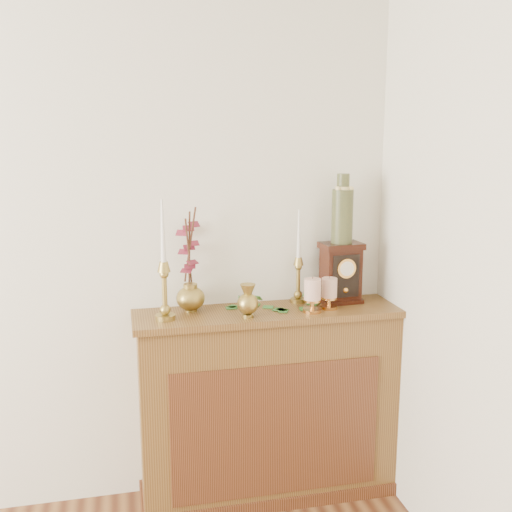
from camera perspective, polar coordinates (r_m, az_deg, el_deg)
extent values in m
cube|color=brown|center=(2.93, 1.21, -14.16)|extent=(1.20, 0.30, 0.90)
cube|color=brown|center=(2.82, 1.98, -16.29)|extent=(0.96, 0.01, 0.63)
cube|color=brown|center=(2.76, 1.25, -5.43)|extent=(1.24, 0.34, 0.03)
cube|color=brown|center=(3.13, 1.17, -21.10)|extent=(1.23, 0.33, 0.06)
cylinder|color=#AC9345|center=(2.64, -8.63, -5.76)|extent=(0.09, 0.09, 0.02)
sphere|color=#AC9345|center=(2.63, -8.65, -5.08)|extent=(0.05, 0.05, 0.05)
cylinder|color=#AC9345|center=(2.61, -8.70, -3.48)|extent=(0.02, 0.02, 0.15)
sphere|color=#AC9345|center=(2.59, -8.75, -1.73)|extent=(0.04, 0.04, 0.04)
cone|color=#AC9345|center=(2.58, -8.77, -1.02)|extent=(0.06, 0.06, 0.04)
cone|color=white|center=(2.56, -8.88, 2.32)|extent=(0.02, 0.02, 0.27)
cylinder|color=#AC9345|center=(2.88, 4.01, -4.22)|extent=(0.07, 0.07, 0.02)
sphere|color=#AC9345|center=(2.87, 4.02, -3.68)|extent=(0.04, 0.04, 0.04)
cylinder|color=#AC9345|center=(2.86, 4.04, -2.42)|extent=(0.02, 0.02, 0.13)
sphere|color=#AC9345|center=(2.84, 4.06, -1.05)|extent=(0.03, 0.03, 0.03)
cone|color=#AC9345|center=(2.84, 4.07, -0.50)|extent=(0.05, 0.05, 0.04)
cone|color=white|center=(2.81, 4.11, 2.09)|extent=(0.02, 0.02, 0.23)
cylinder|color=#AC9345|center=(2.63, -0.78, -5.73)|extent=(0.05, 0.05, 0.02)
sphere|color=#AC9345|center=(2.62, -0.79, -4.57)|extent=(0.09, 0.09, 0.09)
cone|color=#AC9345|center=(2.60, -0.79, -3.21)|extent=(0.07, 0.07, 0.05)
cylinder|color=#AC9345|center=(2.75, -6.22, -5.15)|extent=(0.06, 0.06, 0.01)
ellipsoid|color=#AC9345|center=(2.73, -6.25, -4.03)|extent=(0.13, 0.13, 0.11)
cylinder|color=#AC9345|center=(2.72, -6.27, -2.89)|extent=(0.06, 0.06, 0.02)
cylinder|color=#472819|center=(2.69, -6.44, 0.42)|extent=(0.04, 0.08, 0.31)
cylinder|color=#472819|center=(2.69, -6.37, 0.72)|extent=(0.01, 0.07, 0.34)
cylinder|color=#472819|center=(2.69, -6.31, 1.01)|extent=(0.05, 0.11, 0.36)
cylinder|color=#D39249|center=(2.79, 6.95, -4.85)|extent=(0.08, 0.08, 0.01)
cylinder|color=#D39249|center=(2.78, 6.96, -4.38)|extent=(0.02, 0.02, 0.04)
cylinder|color=#D39249|center=(2.78, 6.97, -3.97)|extent=(0.07, 0.07, 0.01)
cylinder|color=beige|center=(2.77, 7.00, -3.00)|extent=(0.07, 0.07, 0.09)
cylinder|color=#472819|center=(2.75, 7.02, -2.01)|extent=(0.00, 0.00, 0.01)
cylinder|color=#D39249|center=(2.73, 5.36, -5.18)|extent=(0.09, 0.09, 0.02)
cylinder|color=#D39249|center=(2.72, 5.37, -4.66)|extent=(0.02, 0.02, 0.04)
cylinder|color=#D39249|center=(2.72, 5.38, -4.22)|extent=(0.08, 0.08, 0.01)
cylinder|color=beige|center=(2.70, 5.40, -3.16)|extent=(0.08, 0.08, 0.09)
cylinder|color=#472819|center=(2.69, 5.42, -2.09)|extent=(0.00, 0.00, 0.01)
cube|color=#31712B|center=(2.78, 4.55, -4.92)|extent=(0.06, 0.06, 0.00)
cube|color=#31712B|center=(2.80, 6.10, -4.84)|extent=(0.06, 0.06, 0.00)
cube|color=#31712B|center=(2.83, 4.90, -4.63)|extent=(0.05, 0.05, 0.00)
cube|color=#31712B|center=(2.77, -2.19, -4.96)|extent=(0.04, 0.05, 0.00)
cube|color=#31712B|center=(2.71, 0.23, -5.32)|extent=(0.06, 0.06, 0.00)
cube|color=#31712B|center=(2.78, 1.16, -4.93)|extent=(0.06, 0.06, 0.00)
cube|color=#31712B|center=(2.75, 3.98, -5.12)|extent=(0.06, 0.05, 0.00)
cube|color=#31712B|center=(2.75, 1.31, -5.09)|extent=(0.05, 0.05, 0.00)
cube|color=#31712B|center=(2.82, 1.29, -4.66)|extent=(0.06, 0.06, 0.00)
cube|color=#31712B|center=(2.76, -2.27, -5.04)|extent=(0.06, 0.06, 0.00)
cube|color=#31712B|center=(2.74, 0.04, -5.14)|extent=(0.04, 0.05, 0.00)
cube|color=#31712B|center=(2.80, 5.20, -4.85)|extent=(0.06, 0.06, 0.00)
cube|color=#31712B|center=(2.74, -1.41, -4.14)|extent=(0.03, 0.05, 0.03)
cube|color=#31712B|center=(2.69, 0.08, -3.99)|extent=(0.05, 0.03, 0.03)
cube|color=#31712B|center=(2.81, 4.97, -3.59)|extent=(0.05, 0.05, 0.03)
cube|color=#34130A|center=(2.91, 7.98, -4.16)|extent=(0.20, 0.15, 0.02)
cube|color=#34130A|center=(2.88, 8.05, -1.76)|extent=(0.18, 0.13, 0.25)
cube|color=#34130A|center=(2.85, 8.13, 0.97)|extent=(0.20, 0.15, 0.03)
cube|color=black|center=(2.82, 8.56, -1.93)|extent=(0.13, 0.02, 0.20)
cylinder|color=gold|center=(2.81, 8.62, -1.19)|extent=(0.09, 0.02, 0.09)
cylinder|color=silver|center=(2.81, 8.62, -1.19)|extent=(0.07, 0.01, 0.07)
sphere|color=gold|center=(2.84, 8.49, -3.24)|extent=(0.03, 0.03, 0.03)
cylinder|color=#1B3727|center=(2.82, 8.21, 3.76)|extent=(0.10, 0.10, 0.25)
cylinder|color=#1B3727|center=(2.81, 8.30, 6.92)|extent=(0.06, 0.06, 0.08)
cylinder|color=#DEC680|center=(2.81, 8.28, 6.39)|extent=(0.07, 0.07, 0.02)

